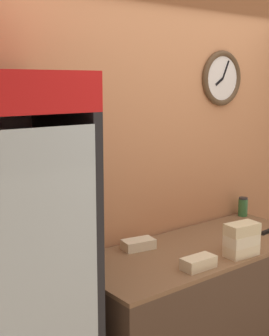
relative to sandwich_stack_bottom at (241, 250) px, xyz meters
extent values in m
cube|color=tan|center=(-0.08, 0.68, 0.40)|extent=(5.20, 0.06, 2.70)
torus|color=#4C3823|center=(0.49, 0.64, 1.06)|extent=(0.41, 0.04, 0.41)
cylinder|color=white|center=(0.49, 0.64, 1.06)|extent=(0.34, 0.01, 0.34)
cube|color=black|center=(0.45, 0.63, 1.04)|extent=(0.08, 0.01, 0.06)
cube|color=black|center=(0.52, 0.63, 1.13)|extent=(0.07, 0.01, 0.13)
cube|color=#4C3828|center=(-0.08, 0.27, -0.51)|extent=(1.73, 0.71, 0.89)
cube|color=brown|center=(-0.08, 0.27, -0.05)|extent=(1.73, 0.71, 0.02)
cube|color=black|center=(-1.08, 0.30, -0.02)|extent=(0.05, 0.67, 1.86)
cube|color=silver|center=(-1.45, -0.04, -0.02)|extent=(0.69, 0.01, 1.76)
cube|color=silver|center=(-1.45, 0.28, -0.01)|extent=(0.67, 0.55, 0.01)
cylinder|color=navy|center=(-1.16, 0.04, 0.06)|extent=(0.06, 0.06, 0.14)
cylinder|color=navy|center=(-1.16, 0.04, 0.17)|extent=(0.02, 0.02, 0.06)
cylinder|color=gold|center=(-1.23, 0.05, 0.48)|extent=(0.07, 0.07, 0.15)
cylinder|color=gold|center=(-1.23, 0.05, 0.59)|extent=(0.03, 0.03, 0.06)
cylinder|color=#2D6B38|center=(-1.38, 0.05, 0.50)|extent=(0.08, 0.08, 0.17)
cylinder|color=#2D6B38|center=(-1.38, 0.05, 0.62)|extent=(0.03, 0.03, 0.07)
cylinder|color=#5B2D19|center=(-1.32, 0.05, 0.05)|extent=(0.08, 0.08, 0.12)
cylinder|color=#5B2D19|center=(-1.32, 0.05, 0.13)|extent=(0.03, 0.03, 0.05)
cylinder|color=gold|center=(-1.48, 0.04, 0.08)|extent=(0.06, 0.06, 0.18)
cylinder|color=gold|center=(-1.48, 0.04, 0.21)|extent=(0.02, 0.02, 0.08)
cube|color=beige|center=(0.00, 0.00, 0.00)|extent=(0.22, 0.13, 0.07)
cube|color=beige|center=(0.00, 0.00, 0.07)|extent=(0.22, 0.13, 0.07)
cube|color=beige|center=(0.00, 0.00, 0.14)|extent=(0.23, 0.14, 0.07)
cube|color=beige|center=(-0.43, 0.49, 0.00)|extent=(0.23, 0.15, 0.06)
cube|color=beige|center=(-0.36, 0.02, 0.00)|extent=(0.21, 0.11, 0.07)
cube|color=black|center=(0.49, 0.17, -0.02)|extent=(0.12, 0.04, 0.02)
cylinder|color=#336B38|center=(0.71, 0.56, 0.03)|extent=(0.08, 0.08, 0.14)
cylinder|color=#262628|center=(0.71, 0.56, 0.11)|extent=(0.07, 0.07, 0.01)
camera|label=1|loc=(-2.24, -1.76, 1.04)|focal=50.00mm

